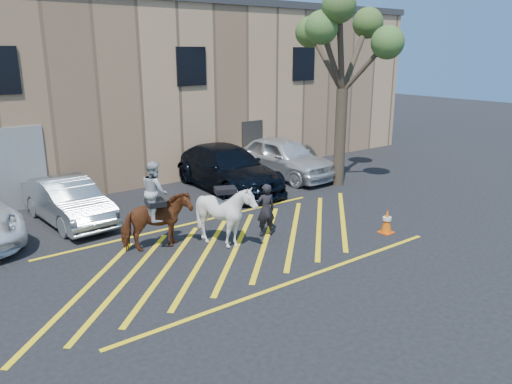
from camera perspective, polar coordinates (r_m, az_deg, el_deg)
ground at (r=13.97m, az=-3.00°, el=-6.04°), size 90.00×90.00×0.00m
car_silver_sedan at (r=16.57m, az=-20.67°, el=-0.98°), size 1.82×4.34×1.39m
car_blue_suv at (r=19.38m, az=-3.33°, el=2.77°), size 2.53×5.76×1.65m
car_white_suv at (r=21.17m, az=3.10°, el=3.98°), size 2.42×5.13×1.70m
handler at (r=14.40m, az=1.12°, el=-2.06°), size 0.64×0.49×1.55m
warehouse at (r=23.91m, az=-19.95°, el=11.23°), size 32.42×10.20×7.30m
hatching_zone at (r=13.74m, az=-2.29°, el=-6.40°), size 12.60×5.12×0.01m
mounted_bay at (r=13.59m, az=-11.35°, el=-2.55°), size 1.97×1.17×2.44m
saddled_white at (r=13.61m, az=-3.47°, el=-2.61°), size 1.97×2.07×1.79m
traffic_cone at (r=15.22m, az=14.73°, el=-3.23°), size 0.39×0.39×0.73m
tree at (r=19.70m, az=10.08°, el=17.06°), size 3.99×4.37×7.31m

